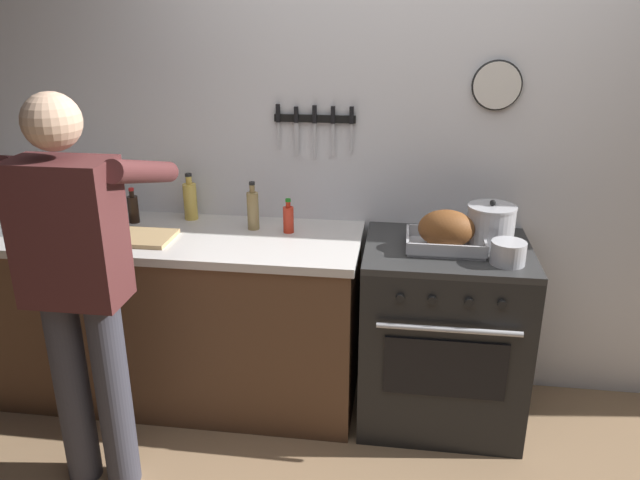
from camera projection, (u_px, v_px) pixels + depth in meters
name	position (u px, v px, depth m)	size (l,w,h in m)	color
wall_back	(406.00, 143.00, 3.05)	(6.00, 0.13, 2.60)	silver
counter_block	(160.00, 313.00, 3.18)	(2.03, 0.65, 0.90)	brown
stove	(442.00, 334.00, 2.99)	(0.76, 0.67, 0.90)	black
person_cook	(79.00, 276.00, 2.40)	(0.51, 0.63, 1.66)	#383842
roasting_pan	(447.00, 232.00, 2.78)	(0.35, 0.26, 0.18)	#B7B7BC
stock_pot	(491.00, 226.00, 2.82)	(0.22, 0.22, 0.22)	#B7B7BC
saucepan	(509.00, 253.00, 2.63)	(0.15, 0.15, 0.10)	#B7B7BC
cutting_board	(135.00, 237.00, 2.93)	(0.36, 0.24, 0.02)	tan
bottle_cooking_oil	(191.00, 200.00, 3.18)	(0.07, 0.07, 0.24)	gold
bottle_hot_sauce	(289.00, 219.00, 3.00)	(0.05, 0.05, 0.17)	red
bottle_vinegar	(253.00, 210.00, 3.03)	(0.06, 0.06, 0.24)	#997F4C
bottle_soy_sauce	(134.00, 208.00, 3.13)	(0.05, 0.05, 0.18)	black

